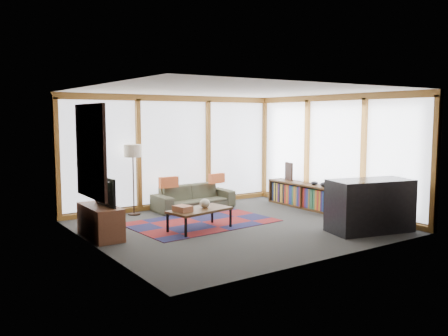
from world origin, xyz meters
TOP-DOWN VIEW (x-y plane):
  - ground at (0.00, 0.00)m, footprint 5.50×5.50m
  - room_envelope at (0.49, 0.56)m, footprint 5.52×5.02m
  - rug at (-0.38, 0.65)m, footprint 2.91×1.97m
  - sofa at (0.21, 1.95)m, footprint 1.89×0.78m
  - pillow_left at (-0.42, 1.96)m, footprint 0.44×0.15m
  - pillow_right at (0.85, 1.95)m, footprint 0.43×0.18m
  - floor_lamp at (-1.19, 2.12)m, footprint 0.38×0.38m
  - coffee_table at (-0.73, 0.13)m, footprint 1.28×0.80m
  - book_stack at (-1.10, 0.12)m, footprint 0.31×0.36m
  - vase at (-0.59, 0.18)m, footprint 0.21×0.21m
  - bookshelf at (2.43, 0.56)m, footprint 0.41×2.27m
  - bowl_a at (2.42, -0.00)m, footprint 0.22×0.22m
  - bowl_b at (2.45, 0.34)m, footprint 0.20×0.20m
  - shelf_picture at (2.50, 1.26)m, footprint 0.12×0.33m
  - tv_console at (-2.46, 0.63)m, footprint 0.47×1.14m
  - television at (-2.46, 0.62)m, footprint 0.13×0.88m
  - bar_counter at (1.81, -1.73)m, footprint 1.65×1.06m

SIDE VIEW (x-z plane):
  - ground at x=0.00m, z-range 0.00..0.00m
  - rug at x=-0.38m, z-range 0.00..0.01m
  - coffee_table at x=-0.73m, z-range 0.00..0.40m
  - sofa at x=0.21m, z-range 0.00..0.55m
  - tv_console at x=-2.46m, z-range 0.00..0.57m
  - bookshelf at x=2.43m, z-range 0.00..0.57m
  - book_stack at x=-1.10m, z-range 0.40..0.50m
  - bar_counter at x=1.81m, z-range 0.00..0.97m
  - vase at x=-0.59m, z-range 0.40..0.57m
  - bowl_b at x=2.45m, z-range 0.57..0.65m
  - bowl_a at x=2.42m, z-range 0.57..0.68m
  - pillow_right at x=0.85m, z-range 0.55..0.78m
  - pillow_left at x=-0.42m, z-range 0.55..0.79m
  - floor_lamp at x=-1.19m, z-range 0.00..1.52m
  - shelf_picture at x=2.50m, z-range 0.57..1.00m
  - television at x=-2.46m, z-range 0.57..1.07m
  - room_envelope at x=0.49m, z-range 0.23..2.85m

